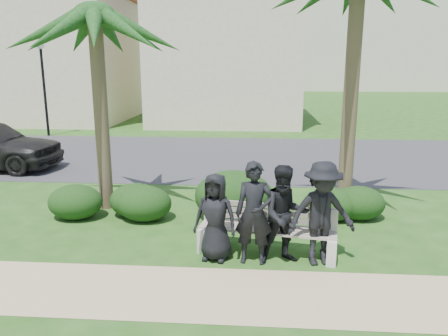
{
  "coord_description": "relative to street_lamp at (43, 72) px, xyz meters",
  "views": [
    {
      "loc": [
        0.71,
        -7.63,
        3.33
      ],
      "look_at": [
        0.08,
        1.0,
        1.24
      ],
      "focal_mm": 35.0,
      "sensor_mm": 36.0,
      "label": 1
    }
  ],
  "objects": [
    {
      "name": "ground",
      "position": [
        9.0,
        -12.0,
        -2.94
      ],
      "size": [
        160.0,
        160.0,
        0.0
      ],
      "primitive_type": "plane",
      "color": "#1F4814",
      "rests_on": "ground"
    },
    {
      "name": "footpath",
      "position": [
        9.0,
        -13.8,
        -2.94
      ],
      "size": [
        30.0,
        1.6,
        0.01
      ],
      "primitive_type": "cube",
      "color": "tan",
      "rests_on": "ground"
    },
    {
      "name": "asphalt_street",
      "position": [
        9.0,
        -4.0,
        -2.94
      ],
      "size": [
        160.0,
        8.0,
        0.01
      ],
      "primitive_type": "cube",
      "color": "#2D2D30",
      "rests_on": "ground"
    },
    {
      "name": "stucco_bldg_left",
      "position": [
        -3.0,
        6.0,
        0.72
      ],
      "size": [
        10.4,
        8.4,
        7.3
      ],
      "color": "beige",
      "rests_on": "ground"
    },
    {
      "name": "stucco_bldg_right",
      "position": [
        8.0,
        6.0,
        0.72
      ],
      "size": [
        8.4,
        8.4,
        7.3
      ],
      "color": "beige",
      "rests_on": "ground"
    },
    {
      "name": "street_lamp",
      "position": [
        0.0,
        0.0,
        0.0
      ],
      "size": [
        0.36,
        0.36,
        4.29
      ],
      "color": "black",
      "rests_on": "ground"
    },
    {
      "name": "park_bench",
      "position": [
        9.93,
        -12.32,
        -2.56
      ],
      "size": [
        2.51,
        0.96,
        0.85
      ],
      "rotation": [
        0.0,
        0.0,
        -0.17
      ],
      "color": "gray",
      "rests_on": "ground"
    },
    {
      "name": "man_a",
      "position": [
        9.05,
        -12.61,
        -2.18
      ],
      "size": [
        0.84,
        0.65,
        1.53
      ],
      "primitive_type": "imported",
      "rotation": [
        0.0,
        0.0,
        -0.23
      ],
      "color": "black",
      "rests_on": "ground"
    },
    {
      "name": "man_b",
      "position": [
        9.71,
        -12.69,
        -2.06
      ],
      "size": [
        0.66,
        0.45,
        1.76
      ],
      "primitive_type": "imported",
      "rotation": [
        0.0,
        0.0,
        -0.05
      ],
      "color": "black",
      "rests_on": "ground"
    },
    {
      "name": "man_c",
      "position": [
        10.22,
        -12.64,
        -2.09
      ],
      "size": [
        0.94,
        0.81,
        1.7
      ],
      "primitive_type": "imported",
      "rotation": [
        0.0,
        0.0,
        0.22
      ],
      "color": "black",
      "rests_on": "ground"
    },
    {
      "name": "man_d",
      "position": [
        10.83,
        -12.67,
        -2.05
      ],
      "size": [
        1.26,
        0.89,
        1.78
      ],
      "primitive_type": "imported",
      "rotation": [
        0.0,
        0.0,
        0.21
      ],
      "color": "black",
      "rests_on": "ground"
    },
    {
      "name": "hedge_a",
      "position": [
        5.79,
        -10.77,
        -2.56
      ],
      "size": [
        1.18,
        0.98,
        0.77
      ],
      "primitive_type": "ellipsoid",
      "color": "black",
      "rests_on": "ground"
    },
    {
      "name": "hedge_b",
      "position": [
        7.09,
        -10.55,
        -2.56
      ],
      "size": [
        1.17,
        0.97,
        0.76
      ],
      "primitive_type": "ellipsoid",
      "color": "black",
      "rests_on": "ground"
    },
    {
      "name": "hedge_c",
      "position": [
        9.24,
        -10.44,
        -2.54
      ],
      "size": [
        1.23,
        1.02,
        0.8
      ],
      "primitive_type": "ellipsoid",
      "color": "black",
      "rests_on": "ground"
    },
    {
      "name": "hedge_d",
      "position": [
        9.26,
        -10.59,
        -2.39
      ],
      "size": [
        1.71,
        1.41,
        1.11
      ],
      "primitive_type": "ellipsoid",
      "color": "black",
      "rests_on": "ground"
    },
    {
      "name": "hedge_e",
      "position": [
        11.4,
        -10.45,
        -2.58
      ],
      "size": [
        1.1,
        0.91,
        0.72
      ],
      "primitive_type": "ellipsoid",
      "color": "black",
      "rests_on": "ground"
    },
    {
      "name": "hedge_f",
      "position": [
        11.98,
        -10.35,
        -2.57
      ],
      "size": [
        1.14,
        0.94,
        0.74
      ],
      "primitive_type": "ellipsoid",
      "color": "black",
      "rests_on": "ground"
    },
    {
      "name": "hedge_extra",
      "position": [
        7.33,
        -10.77,
        -2.56
      ],
      "size": [
        1.18,
        0.98,
        0.77
      ],
      "primitive_type": "ellipsoid",
      "color": "black",
      "rests_on": "ground"
    },
    {
      "name": "palm_left",
      "position": [
        6.22,
        -10.02,
        1.34
      ],
      "size": [
        3.0,
        3.0,
        5.24
      ],
      "color": "brown",
      "rests_on": "ground"
    }
  ]
}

